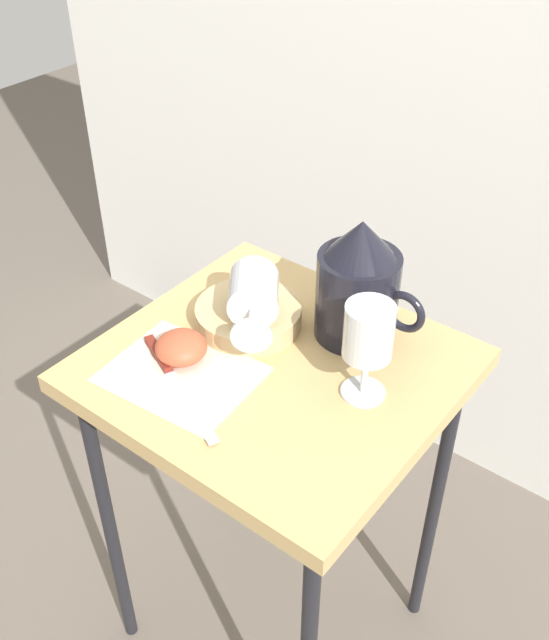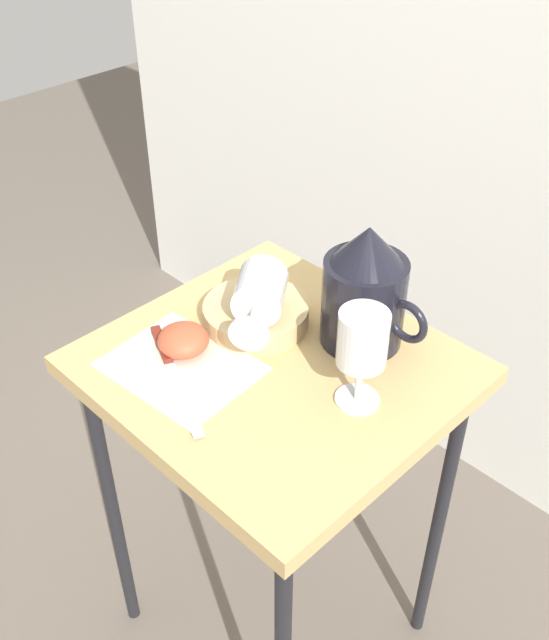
{
  "view_description": "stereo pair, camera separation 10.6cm",
  "coord_description": "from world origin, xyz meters",
  "px_view_note": "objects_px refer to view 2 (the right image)",
  "views": [
    {
      "loc": [
        0.52,
        -0.67,
        1.43
      ],
      "look_at": [
        0.0,
        0.0,
        0.78
      ],
      "focal_mm": 41.87,
      "sensor_mm": 36.0,
      "label": 1
    },
    {
      "loc": [
        0.6,
        -0.6,
        1.43
      ],
      "look_at": [
        0.0,
        0.0,
        0.78
      ],
      "focal_mm": 41.87,
      "sensor_mm": 36.0,
      "label": 2
    }
  ],
  "objects_px": {
    "basket_tray": "(256,314)",
    "wine_glass_upright": "(362,344)",
    "pitcher": "(364,297)",
    "apple_half_left": "(183,340)",
    "knife": "(169,363)",
    "wine_glass_tipped_near": "(260,293)",
    "table": "(275,399)"
  },
  "relations": [
    {
      "from": "basket_tray",
      "to": "wine_glass_upright",
      "type": "relative_size",
      "value": 1.1
    },
    {
      "from": "wine_glass_upright",
      "to": "pitcher",
      "type": "bearing_deg",
      "value": 127.81
    },
    {
      "from": "wine_glass_upright",
      "to": "apple_half_left",
      "type": "xyz_separation_m",
      "value": [
        -0.25,
        -0.11,
        -0.08
      ]
    },
    {
      "from": "pitcher",
      "to": "knife",
      "type": "height_order",
      "value": "pitcher"
    },
    {
      "from": "knife",
      "to": "wine_glass_tipped_near",
      "type": "bearing_deg",
      "value": 78.07
    },
    {
      "from": "pitcher",
      "to": "knife",
      "type": "xyz_separation_m",
      "value": [
        -0.16,
        -0.25,
        -0.07
      ]
    },
    {
      "from": "pitcher",
      "to": "apple_half_left",
      "type": "relative_size",
      "value": 2.58
    },
    {
      "from": "pitcher",
      "to": "wine_glass_tipped_near",
      "type": "xyz_separation_m",
      "value": [
        -0.13,
        -0.1,
        -0.01
      ]
    },
    {
      "from": "apple_half_left",
      "to": "knife",
      "type": "bearing_deg",
      "value": -75.83
    },
    {
      "from": "wine_glass_tipped_near",
      "to": "knife",
      "type": "height_order",
      "value": "wine_glass_tipped_near"
    },
    {
      "from": "basket_tray",
      "to": "wine_glass_tipped_near",
      "type": "distance_m",
      "value": 0.06
    },
    {
      "from": "knife",
      "to": "table",
      "type": "bearing_deg",
      "value": 48.78
    },
    {
      "from": "apple_half_left",
      "to": "knife",
      "type": "relative_size",
      "value": 0.34
    },
    {
      "from": "table",
      "to": "knife",
      "type": "relative_size",
      "value": 3.06
    },
    {
      "from": "pitcher",
      "to": "knife",
      "type": "distance_m",
      "value": 0.31
    },
    {
      "from": "basket_tray",
      "to": "wine_glass_tipped_near",
      "type": "relative_size",
      "value": 1.03
    },
    {
      "from": "table",
      "to": "pitcher",
      "type": "height_order",
      "value": "pitcher"
    },
    {
      "from": "wine_glass_upright",
      "to": "basket_tray",
      "type": "bearing_deg",
      "value": 174.21
    },
    {
      "from": "apple_half_left",
      "to": "table",
      "type": "bearing_deg",
      "value": 35.87
    },
    {
      "from": "basket_tray",
      "to": "knife",
      "type": "distance_m",
      "value": 0.17
    },
    {
      "from": "pitcher",
      "to": "wine_glass_upright",
      "type": "xyz_separation_m",
      "value": [
        0.09,
        -0.11,
        0.02
      ]
    },
    {
      "from": "knife",
      "to": "wine_glass_upright",
      "type": "bearing_deg",
      "value": 30.23
    },
    {
      "from": "pitcher",
      "to": "knife",
      "type": "relative_size",
      "value": 0.88
    },
    {
      "from": "table",
      "to": "wine_glass_tipped_near",
      "type": "distance_m",
      "value": 0.17
    },
    {
      "from": "basket_tray",
      "to": "knife",
      "type": "relative_size",
      "value": 0.74
    },
    {
      "from": "basket_tray",
      "to": "knife",
      "type": "bearing_deg",
      "value": -94.73
    },
    {
      "from": "wine_glass_upright",
      "to": "knife",
      "type": "xyz_separation_m",
      "value": [
        -0.24,
        -0.14,
        -0.09
      ]
    },
    {
      "from": "wine_glass_tipped_near",
      "to": "wine_glass_upright",
      "type": "bearing_deg",
      "value": -3.81
    },
    {
      "from": "knife",
      "to": "pitcher",
      "type": "bearing_deg",
      "value": 57.86
    },
    {
      "from": "wine_glass_tipped_near",
      "to": "knife",
      "type": "distance_m",
      "value": 0.17
    },
    {
      "from": "wine_glass_upright",
      "to": "wine_glass_tipped_near",
      "type": "xyz_separation_m",
      "value": [
        -0.21,
        0.01,
        -0.03
      ]
    },
    {
      "from": "wine_glass_upright",
      "to": "apple_half_left",
      "type": "bearing_deg",
      "value": -157.35
    }
  ]
}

